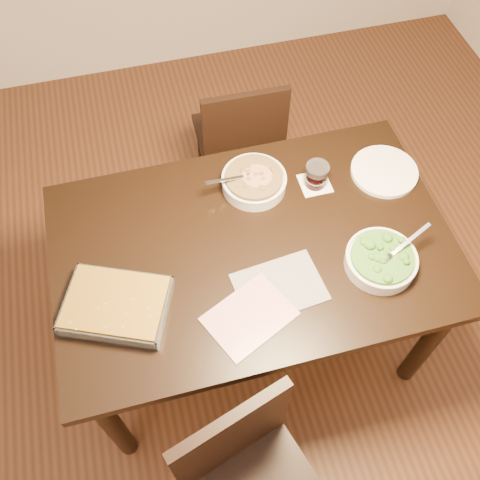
% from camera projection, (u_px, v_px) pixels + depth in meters
% --- Properties ---
extents(ground, '(4.00, 4.00, 0.00)m').
position_uv_depth(ground, '(250.00, 331.00, 2.50)').
color(ground, '#452613').
rests_on(ground, ground).
extents(table, '(1.40, 0.90, 0.75)m').
position_uv_depth(table, '(253.00, 259.00, 1.95)').
color(table, black).
rests_on(table, ground).
extents(magazine_a, '(0.33, 0.29, 0.01)m').
position_uv_depth(magazine_a, '(249.00, 316.00, 1.72)').
color(magazine_a, '#C13753').
rests_on(magazine_a, table).
extents(magazine_b, '(0.31, 0.23, 0.01)m').
position_uv_depth(magazine_b, '(279.00, 287.00, 1.78)').
color(magazine_b, '#292A32').
rests_on(magazine_b, table).
extents(coaster, '(0.11, 0.11, 0.00)m').
position_uv_depth(coaster, '(315.00, 184.00, 2.02)').
color(coaster, white).
rests_on(coaster, table).
extents(stew_bowl, '(0.27, 0.24, 0.09)m').
position_uv_depth(stew_bowl, '(254.00, 181.00, 1.99)').
color(stew_bowl, white).
rests_on(stew_bowl, table).
extents(broccoli_bowl, '(0.27, 0.24, 0.09)m').
position_uv_depth(broccoli_bowl, '(381.00, 260.00, 1.80)').
color(broccoli_bowl, white).
rests_on(broccoli_bowl, table).
extents(baking_dish, '(0.40, 0.35, 0.06)m').
position_uv_depth(baking_dish, '(116.00, 305.00, 1.71)').
color(baking_dish, silver).
rests_on(baking_dish, table).
extents(wine_tumbler, '(0.09, 0.09, 0.10)m').
position_uv_depth(wine_tumbler, '(316.00, 175.00, 1.98)').
color(wine_tumbler, black).
rests_on(wine_tumbler, coaster).
extents(dinner_plate, '(0.25, 0.25, 0.02)m').
position_uv_depth(dinner_plate, '(384.00, 171.00, 2.04)').
color(dinner_plate, white).
rests_on(dinner_plate, table).
extents(chair_near, '(0.50, 0.50, 0.85)m').
position_uv_depth(chair_near, '(249.00, 477.00, 1.72)').
color(chair_near, black).
rests_on(chair_near, ground).
extents(chair_far, '(0.39, 0.39, 0.82)m').
position_uv_depth(chair_far, '(240.00, 139.00, 2.55)').
color(chair_far, black).
rests_on(chair_far, ground).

